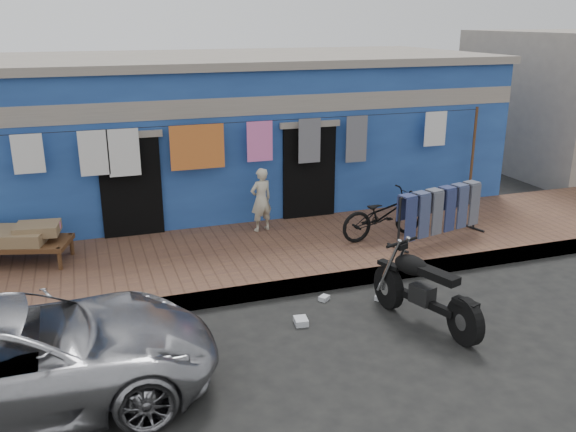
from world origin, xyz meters
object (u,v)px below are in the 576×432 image
object	(u,v)px
motorcycle	(426,288)
charpoy	(14,245)
bicycle	(383,209)
jeans_rack	(439,213)
seated_person	(261,200)
car	(14,357)

from	to	relation	value
motorcycle	charpoy	distance (m)	6.66
bicycle	motorcycle	bearing A→B (deg)	157.89
motorcycle	jeans_rack	size ratio (longest dim) A/B	0.87
seated_person	bicycle	size ratio (longest dim) A/B	0.72
charpoy	jeans_rack	size ratio (longest dim) A/B	0.96
charpoy	motorcycle	bearing A→B (deg)	-33.58
car	jeans_rack	distance (m)	7.47
car	charpoy	size ratio (longest dim) A/B	2.22
seated_person	jeans_rack	size ratio (longest dim) A/B	0.58
motorcycle	jeans_rack	world-z (taller)	jeans_rack
seated_person	charpoy	size ratio (longest dim) A/B	0.60
bicycle	jeans_rack	distance (m)	1.01
car	motorcycle	distance (m)	5.27
bicycle	charpoy	size ratio (longest dim) A/B	0.84
car	bicycle	distance (m)	6.77
seated_person	bicycle	world-z (taller)	seated_person
jeans_rack	car	bearing A→B (deg)	-159.21
bicycle	motorcycle	xyz separation A→B (m)	(-0.78, -2.80, -0.24)
seated_person	charpoy	distance (m)	4.35
bicycle	jeans_rack	xyz separation A→B (m)	(0.94, -0.39, -0.05)
car	bicycle	world-z (taller)	bicycle
bicycle	motorcycle	world-z (taller)	bicycle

